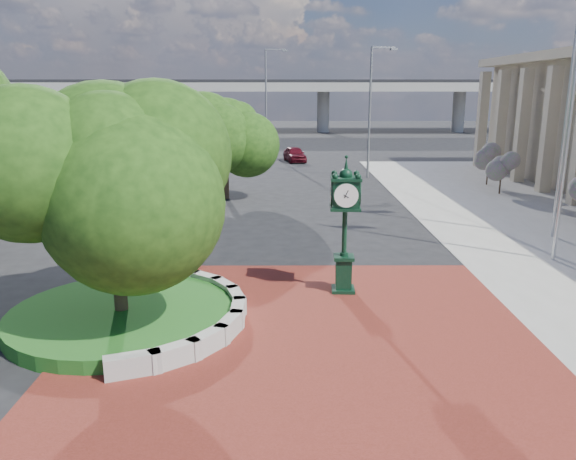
{
  "coord_description": "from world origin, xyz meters",
  "views": [
    {
      "loc": [
        -0.48,
        -14.41,
        6.26
      ],
      "look_at": [
        -0.42,
        1.5,
        2.25
      ],
      "focal_mm": 35.0,
      "sensor_mm": 36.0,
      "label": 1
    }
  ],
  "objects_px": {
    "parked_car": "(295,154)",
    "flagpole_b": "(568,101)",
    "post_clock": "(345,220)",
    "street_lamp_near": "(373,102)",
    "street_lamp_far": "(268,93)",
    "flagpole_a": "(572,103)"
  },
  "relations": [
    {
      "from": "post_clock",
      "to": "street_lamp_far",
      "type": "xyz_separation_m",
      "value": [
        -3.54,
        39.81,
        3.52
      ]
    },
    {
      "from": "parked_car",
      "to": "flagpole_b",
      "type": "height_order",
      "value": "flagpole_b"
    },
    {
      "from": "post_clock",
      "to": "street_lamp_near",
      "type": "height_order",
      "value": "street_lamp_near"
    },
    {
      "from": "post_clock",
      "to": "parked_car",
      "type": "bearing_deg",
      "value": 91.81
    },
    {
      "from": "post_clock",
      "to": "flagpole_b",
      "type": "height_order",
      "value": "flagpole_b"
    },
    {
      "from": "flagpole_a",
      "to": "flagpole_b",
      "type": "relative_size",
      "value": 1.0
    },
    {
      "from": "parked_car",
      "to": "flagpole_a",
      "type": "height_order",
      "value": "flagpole_a"
    },
    {
      "from": "parked_car",
      "to": "flagpole_b",
      "type": "xyz_separation_m",
      "value": [
        10.79,
        -26.22,
        5.11
      ]
    },
    {
      "from": "post_clock",
      "to": "street_lamp_far",
      "type": "distance_m",
      "value": 40.12
    },
    {
      "from": "post_clock",
      "to": "street_lamp_near",
      "type": "bearing_deg",
      "value": 79.69
    },
    {
      "from": "flagpole_a",
      "to": "street_lamp_near",
      "type": "height_order",
      "value": "flagpole_a"
    },
    {
      "from": "flagpole_a",
      "to": "parked_car",
      "type": "bearing_deg",
      "value": 107.38
    },
    {
      "from": "flagpole_b",
      "to": "street_lamp_far",
      "type": "distance_m",
      "value": 35.66
    },
    {
      "from": "flagpole_b",
      "to": "post_clock",
      "type": "bearing_deg",
      "value": -145.47
    },
    {
      "from": "flagpole_a",
      "to": "street_lamp_far",
      "type": "distance_m",
      "value": 38.33
    },
    {
      "from": "street_lamp_far",
      "to": "street_lamp_near",
      "type": "bearing_deg",
      "value": -63.96
    },
    {
      "from": "parked_car",
      "to": "flagpole_b",
      "type": "distance_m",
      "value": 28.81
    },
    {
      "from": "flagpole_b",
      "to": "street_lamp_near",
      "type": "bearing_deg",
      "value": 107.71
    },
    {
      "from": "street_lamp_near",
      "to": "street_lamp_far",
      "type": "xyz_separation_m",
      "value": [
        -7.85,
        16.07,
        0.53
      ]
    },
    {
      "from": "post_clock",
      "to": "parked_car",
      "type": "relative_size",
      "value": 1.1
    },
    {
      "from": "street_lamp_near",
      "to": "street_lamp_far",
      "type": "relative_size",
      "value": 0.91
    },
    {
      "from": "post_clock",
      "to": "flagpole_a",
      "type": "relative_size",
      "value": 0.38
    }
  ]
}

